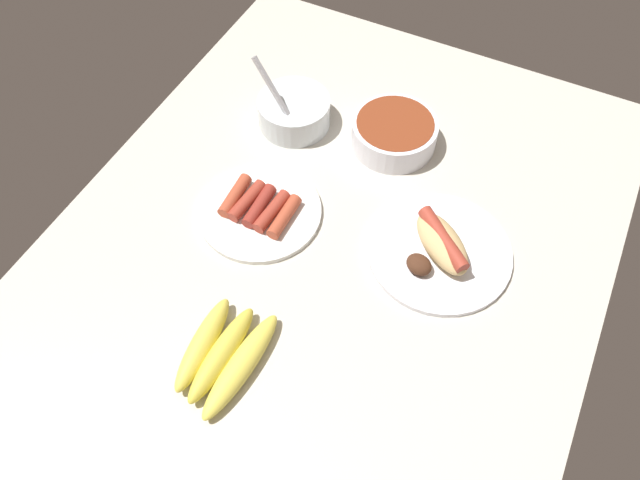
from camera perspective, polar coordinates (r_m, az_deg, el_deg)
ground_plane at (r=105.19cm, az=0.39°, el=-1.52°), size 120.00×90.00×3.00cm
bowl_coleslaw at (r=120.92cm, az=-2.42°, el=11.85°), size 13.90×13.90×15.50cm
plate_sausages at (r=108.22cm, az=-5.58°, el=2.80°), size 21.57×21.57×3.26cm
plate_hotdog_assembled at (r=104.08cm, az=10.99°, el=-0.78°), size 24.19×24.19×5.61cm
bowl_chili at (r=117.87cm, az=6.86°, el=9.85°), size 16.01×16.01×5.51cm
banana_bunch at (r=94.13cm, az=-9.00°, el=-10.42°), size 19.09×11.73×3.89cm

